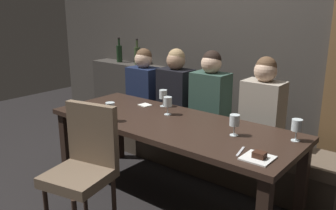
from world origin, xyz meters
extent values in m
plane|color=black|center=(0.00, 0.00, 0.00)|extent=(9.00, 9.00, 0.00)
cube|color=#423D38|center=(0.00, 1.22, 1.50)|extent=(6.00, 0.12, 3.00)
cube|color=#38342F|center=(-1.55, 1.04, 0.47)|extent=(1.10, 0.28, 0.95)
cube|color=black|center=(-1.03, -0.35, 0.35)|extent=(0.08, 0.08, 0.69)
cube|color=black|center=(-1.03, 0.35, 0.35)|extent=(0.08, 0.08, 0.69)
cube|color=black|center=(1.03, 0.35, 0.35)|extent=(0.08, 0.08, 0.69)
cube|color=#302119|center=(0.00, 0.00, 0.72)|extent=(2.20, 0.84, 0.04)
cube|color=#40352A|center=(0.00, 0.70, 0.17)|extent=(2.50, 0.40, 0.35)
cube|color=brown|center=(0.00, 0.70, 0.40)|extent=(2.50, 0.44, 0.10)
cylinder|color=#302119|center=(-0.42, -0.98, 0.21)|extent=(0.04, 0.04, 0.42)
cylinder|color=#302119|center=(-0.42, -0.62, 0.21)|extent=(0.04, 0.04, 0.42)
cylinder|color=#302119|center=(-0.06, -0.62, 0.21)|extent=(0.04, 0.04, 0.42)
cube|color=brown|center=(-0.24, -0.80, 0.46)|extent=(0.52, 0.52, 0.08)
cube|color=brown|center=(-0.28, -0.61, 0.74)|extent=(0.44, 0.15, 0.48)
cube|color=#192342|center=(-0.97, 0.71, 0.73)|extent=(0.36, 0.24, 0.55)
sphere|color=#DBB293|center=(-0.97, 0.71, 1.09)|extent=(0.20, 0.20, 0.20)
sphere|color=brown|center=(-0.97, 0.72, 1.13)|extent=(0.18, 0.18, 0.18)
cube|color=black|center=(-0.50, 0.72, 0.74)|extent=(0.36, 0.24, 0.58)
sphere|color=tan|center=(-0.50, 0.72, 1.12)|extent=(0.20, 0.20, 0.20)
sphere|color=#9E7F56|center=(-0.50, 0.73, 1.16)|extent=(0.18, 0.18, 0.18)
cube|color=#2D473D|center=(-0.04, 0.69, 0.75)|extent=(0.36, 0.24, 0.60)
sphere|color=#DBB293|center=(-0.04, 0.69, 1.15)|extent=(0.20, 0.20, 0.20)
sphere|color=black|center=(-0.04, 0.70, 1.18)|extent=(0.18, 0.18, 0.18)
cube|color=#9E9384|center=(0.52, 0.69, 0.75)|extent=(0.36, 0.24, 0.59)
sphere|color=#DBB293|center=(0.52, 0.69, 1.14)|extent=(0.20, 0.20, 0.20)
sphere|color=brown|center=(0.52, 0.70, 1.17)|extent=(0.18, 0.18, 0.18)
cylinder|color=black|center=(-1.71, 1.04, 1.06)|extent=(0.08, 0.08, 0.22)
cylinder|color=black|center=(-1.71, 1.04, 1.21)|extent=(0.03, 0.03, 0.09)
cylinder|color=black|center=(-1.71, 1.04, 1.27)|extent=(0.03, 0.03, 0.02)
cylinder|color=#384728|center=(-1.39, 1.05, 1.06)|extent=(0.08, 0.08, 0.22)
cylinder|color=#384728|center=(-1.39, 1.05, 1.21)|extent=(0.03, 0.03, 0.09)
cylinder|color=black|center=(-1.39, 1.05, 1.27)|extent=(0.03, 0.03, 0.02)
cylinder|color=silver|center=(-0.34, 0.32, 0.74)|extent=(0.06, 0.06, 0.00)
cylinder|color=silver|center=(-0.34, 0.32, 0.78)|extent=(0.01, 0.01, 0.07)
cylinder|color=silver|center=(-0.34, 0.32, 0.86)|extent=(0.08, 0.08, 0.08)
cylinder|color=maroon|center=(-0.34, 0.32, 0.84)|extent=(0.07, 0.07, 0.04)
cylinder|color=silver|center=(0.99, 0.23, 0.74)|extent=(0.06, 0.06, 0.00)
cylinder|color=silver|center=(0.99, 0.23, 0.78)|extent=(0.01, 0.01, 0.07)
cylinder|color=silver|center=(0.99, 0.23, 0.86)|extent=(0.08, 0.08, 0.08)
cylinder|color=gold|center=(0.99, 0.23, 0.84)|extent=(0.07, 0.07, 0.03)
cylinder|color=silver|center=(0.59, 0.04, 0.74)|extent=(0.06, 0.06, 0.00)
cylinder|color=silver|center=(0.59, 0.04, 0.78)|extent=(0.01, 0.01, 0.07)
cylinder|color=silver|center=(0.59, 0.04, 0.86)|extent=(0.08, 0.08, 0.08)
cylinder|color=silver|center=(-0.14, 0.14, 0.74)|extent=(0.06, 0.06, 0.00)
cylinder|color=silver|center=(-0.14, 0.14, 0.78)|extent=(0.01, 0.01, 0.07)
cylinder|color=silver|center=(-0.14, 0.14, 0.86)|extent=(0.08, 0.08, 0.08)
cylinder|color=maroon|center=(-0.14, 0.14, 0.84)|extent=(0.07, 0.07, 0.05)
cylinder|color=silver|center=(-0.40, -0.31, 0.74)|extent=(0.06, 0.06, 0.00)
cylinder|color=silver|center=(-0.40, -0.31, 0.78)|extent=(0.01, 0.01, 0.07)
cylinder|color=silver|center=(-0.40, -0.31, 0.86)|extent=(0.08, 0.08, 0.08)
cylinder|color=gold|center=(-0.40, -0.31, 0.84)|extent=(0.07, 0.07, 0.03)
cube|color=white|center=(0.91, -0.24, 0.74)|extent=(0.19, 0.19, 0.01)
cube|color=#381E14|center=(0.92, -0.24, 0.77)|extent=(0.08, 0.06, 0.04)
cube|color=silver|center=(0.77, -0.21, 0.74)|extent=(0.05, 0.17, 0.01)
cube|color=silver|center=(-0.50, 0.23, 0.74)|extent=(0.13, 0.12, 0.01)
camera|label=1|loc=(1.80, -2.25, 1.70)|focal=38.21mm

